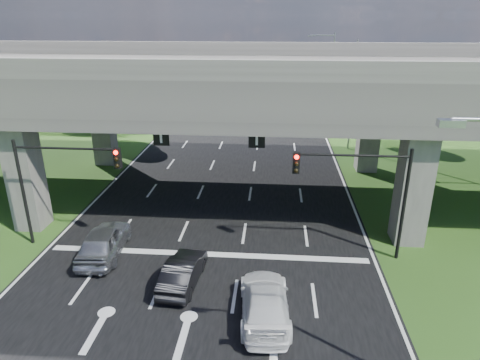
# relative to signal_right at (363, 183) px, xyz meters

# --- Properties ---
(ground) EXTENTS (160.00, 160.00, 0.00)m
(ground) POSITION_rel_signal_right_xyz_m (-7.82, -3.94, -4.19)
(ground) COLOR #244114
(ground) RESTS_ON ground
(road) EXTENTS (18.00, 120.00, 0.03)m
(road) POSITION_rel_signal_right_xyz_m (-7.82, 6.06, -4.17)
(road) COLOR black
(road) RESTS_ON ground
(overpass) EXTENTS (80.00, 15.00, 10.00)m
(overpass) POSITION_rel_signal_right_xyz_m (-7.82, 8.06, 3.73)
(overpass) COLOR #3B3936
(overpass) RESTS_ON ground
(warehouse) EXTENTS (20.00, 10.00, 4.00)m
(warehouse) POSITION_rel_signal_right_xyz_m (-33.82, 31.06, -2.19)
(warehouse) COLOR #9E9E99
(warehouse) RESTS_ON ground
(signal_right) EXTENTS (5.76, 0.54, 6.00)m
(signal_right) POSITION_rel_signal_right_xyz_m (0.00, 0.00, 0.00)
(signal_right) COLOR black
(signal_right) RESTS_ON ground
(signal_left) EXTENTS (5.76, 0.54, 6.00)m
(signal_left) POSITION_rel_signal_right_xyz_m (-15.65, 0.00, 0.00)
(signal_left) COLOR black
(signal_left) RESTS_ON ground
(streetlight_far) EXTENTS (3.38, 0.25, 10.00)m
(streetlight_far) POSITION_rel_signal_right_xyz_m (2.27, 20.06, 1.66)
(streetlight_far) COLOR gray
(streetlight_far) RESTS_ON ground
(streetlight_beyond) EXTENTS (3.38, 0.25, 10.00)m
(streetlight_beyond) POSITION_rel_signal_right_xyz_m (2.27, 36.06, 1.66)
(streetlight_beyond) COLOR gray
(streetlight_beyond) RESTS_ON ground
(tree_left_near) EXTENTS (4.50, 4.50, 7.80)m
(tree_left_near) POSITION_rel_signal_right_xyz_m (-21.78, 22.06, 0.63)
(tree_left_near) COLOR black
(tree_left_near) RESTS_ON ground
(tree_left_mid) EXTENTS (3.91, 3.90, 6.76)m
(tree_left_mid) POSITION_rel_signal_right_xyz_m (-24.78, 30.06, -0.01)
(tree_left_mid) COLOR black
(tree_left_mid) RESTS_ON ground
(tree_left_far) EXTENTS (4.80, 4.80, 8.32)m
(tree_left_far) POSITION_rel_signal_right_xyz_m (-20.78, 38.06, 0.95)
(tree_left_far) COLOR black
(tree_left_far) RESTS_ON ground
(tree_right_near) EXTENTS (4.20, 4.20, 7.28)m
(tree_right_near) POSITION_rel_signal_right_xyz_m (5.22, 24.06, 0.31)
(tree_right_near) COLOR black
(tree_right_near) RESTS_ON ground
(tree_right_mid) EXTENTS (3.91, 3.90, 6.76)m
(tree_right_mid) POSITION_rel_signal_right_xyz_m (8.22, 32.06, -0.01)
(tree_right_mid) COLOR black
(tree_right_mid) RESTS_ON ground
(tree_right_far) EXTENTS (4.50, 4.50, 7.80)m
(tree_right_far) POSITION_rel_signal_right_xyz_m (4.22, 40.06, 0.63)
(tree_right_far) COLOR black
(tree_right_far) RESTS_ON ground
(car_silver) EXTENTS (2.27, 4.94, 1.64)m
(car_silver) POSITION_rel_signal_right_xyz_m (-13.22, -0.94, -3.34)
(car_silver) COLOR #A3A4AB
(car_silver) RESTS_ON road
(car_dark) EXTENTS (1.75, 4.19, 1.35)m
(car_dark) POSITION_rel_signal_right_xyz_m (-8.53, -3.21, -3.48)
(car_dark) COLOR black
(car_dark) RESTS_ON road
(car_white) EXTENTS (2.37, 5.12, 1.45)m
(car_white) POSITION_rel_signal_right_xyz_m (-4.64, -5.24, -3.43)
(car_white) COLOR white
(car_white) RESTS_ON road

